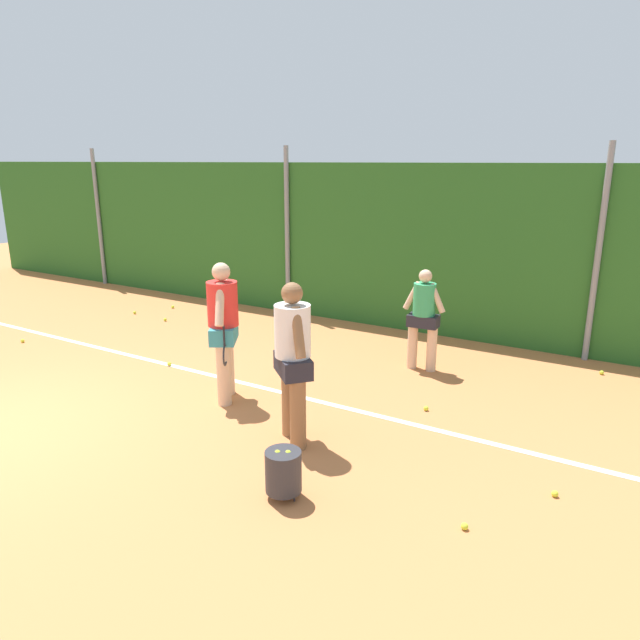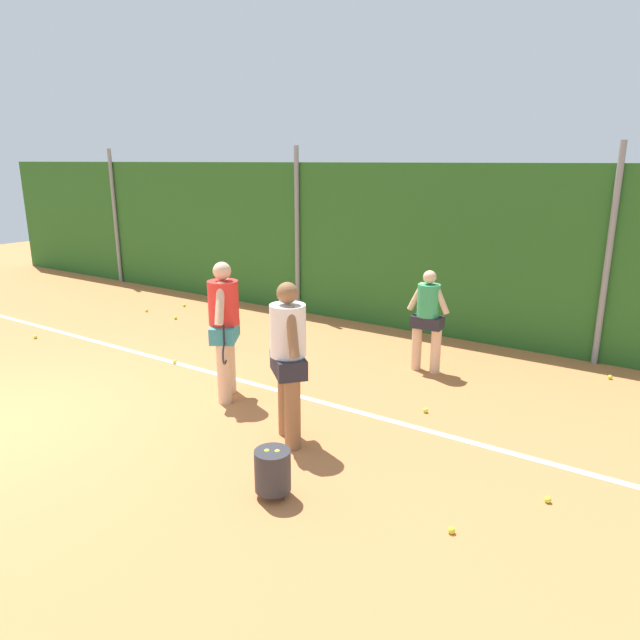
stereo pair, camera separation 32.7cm
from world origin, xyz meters
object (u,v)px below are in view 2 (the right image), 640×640
(player_foreground_near, at_px, (288,354))
(tennis_ball_0, at_px, (451,530))
(tennis_ball_2, at_px, (35,337))
(tennis_ball_6, at_px, (224,305))
(player_backcourt_far, at_px, (428,315))
(tennis_ball_10, at_px, (610,377))
(tennis_ball_8, at_px, (303,323))
(player_midcourt, at_px, (224,323))
(tennis_ball_1, at_px, (426,410))
(tennis_ball_4, at_px, (146,310))
(tennis_ball_9, at_px, (175,318))
(tennis_ball_5, at_px, (175,362))
(tennis_ball_7, at_px, (548,500))
(ball_hopper, at_px, (273,470))
(tennis_ball_3, at_px, (184,305))

(player_foreground_near, xyz_separation_m, tennis_ball_0, (2.27, -0.63, -1.05))
(tennis_ball_2, height_order, tennis_ball_6, same)
(player_backcourt_far, relative_size, tennis_ball_10, 24.45)
(tennis_ball_2, xyz_separation_m, tennis_ball_10, (9.28, 3.68, 0.00))
(tennis_ball_0, distance_m, tennis_ball_8, 7.00)
(player_midcourt, height_order, tennis_ball_0, player_midcourt)
(player_foreground_near, distance_m, tennis_ball_2, 6.50)
(tennis_ball_1, height_order, tennis_ball_2, same)
(tennis_ball_0, bearing_deg, player_midcourt, 162.40)
(tennis_ball_4, distance_m, tennis_ball_9, 0.99)
(player_foreground_near, xyz_separation_m, tennis_ball_1, (1.04, 1.62, -1.05))
(player_midcourt, distance_m, tennis_ball_9, 4.59)
(tennis_ball_5, bearing_deg, player_midcourt, -18.26)
(player_foreground_near, xyz_separation_m, tennis_ball_7, (2.88, 0.35, -1.05))
(tennis_ball_1, bearing_deg, ball_hopper, -99.81)
(tennis_ball_9, bearing_deg, player_foreground_near, -30.16)
(player_foreground_near, height_order, tennis_ball_1, player_foreground_near)
(ball_hopper, distance_m, tennis_ball_6, 7.92)
(tennis_ball_1, distance_m, tennis_ball_2, 7.49)
(tennis_ball_2, relative_size, tennis_ball_7, 1.00)
(player_backcourt_far, xyz_separation_m, ball_hopper, (0.19, -4.14, -0.62))
(tennis_ball_3, bearing_deg, tennis_ball_7, -22.09)
(player_midcourt, bearing_deg, tennis_ball_3, -159.58)
(tennis_ball_4, bearing_deg, tennis_ball_5, -33.18)
(ball_hopper, bearing_deg, player_midcourt, 142.18)
(player_backcourt_far, bearing_deg, ball_hopper, 88.61)
(player_backcourt_far, bearing_deg, tennis_ball_3, -11.34)
(tennis_ball_1, distance_m, tennis_ball_10, 3.27)
(tennis_ball_6, xyz_separation_m, tennis_ball_9, (-0.08, -1.38, 0.00))
(player_midcourt, relative_size, tennis_ball_2, 29.20)
(ball_hopper, xyz_separation_m, tennis_ball_10, (2.32, 5.36, -0.26))
(tennis_ball_6, relative_size, tennis_ball_8, 1.00)
(player_backcourt_far, height_order, tennis_ball_3, player_backcourt_far)
(tennis_ball_1, distance_m, tennis_ball_7, 2.24)
(tennis_ball_1, relative_size, tennis_ball_8, 1.00)
(player_midcourt, height_order, tennis_ball_3, player_midcourt)
(tennis_ball_2, distance_m, tennis_ball_7, 9.27)
(tennis_ball_6, bearing_deg, player_midcourt, -46.62)
(tennis_ball_8, xyz_separation_m, tennis_ball_9, (-2.45, -1.18, 0.00))
(ball_hopper, height_order, tennis_ball_0, ball_hopper)
(player_foreground_near, height_order, tennis_ball_8, player_foreground_near)
(tennis_ball_1, distance_m, tennis_ball_5, 4.24)
(tennis_ball_2, bearing_deg, tennis_ball_7, -1.73)
(tennis_ball_3, xyz_separation_m, tennis_ball_6, (0.73, 0.52, 0.00))
(ball_hopper, distance_m, tennis_ball_4, 7.97)
(tennis_ball_2, relative_size, tennis_ball_9, 1.00)
(tennis_ball_5, xyz_separation_m, tennis_ball_9, (-2.06, 1.92, 0.00))
(tennis_ball_7, bearing_deg, tennis_ball_5, 172.77)
(ball_hopper, height_order, tennis_ball_6, ball_hopper)
(tennis_ball_0, height_order, tennis_ball_7, same)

